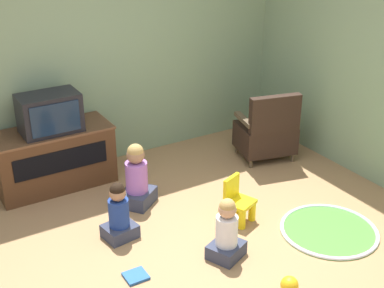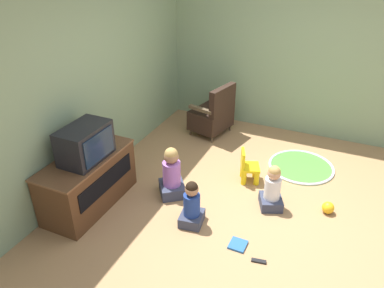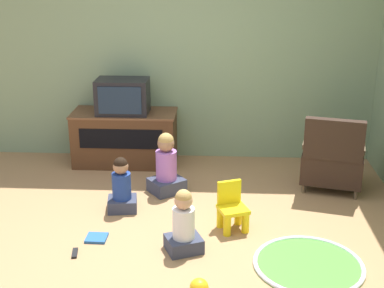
% 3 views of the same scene
% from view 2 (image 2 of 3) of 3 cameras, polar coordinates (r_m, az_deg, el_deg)
% --- Properties ---
extents(ground_plane, '(30.00, 30.00, 0.00)m').
position_cam_2_polar(ground_plane, '(4.62, 10.75, -10.04)').
color(ground_plane, '#9E754C').
extents(wall_back, '(5.40, 0.12, 2.63)m').
position_cam_2_polar(wall_back, '(4.68, -17.37, 8.27)').
color(wall_back, gray).
rests_on(wall_back, ground_plane).
extents(wall_right, '(0.12, 5.37, 2.63)m').
position_cam_2_polar(wall_right, '(6.10, 20.63, 12.46)').
color(wall_right, gray).
rests_on(wall_right, ground_plane).
extents(tv_cabinet, '(1.24, 0.55, 0.65)m').
position_cam_2_polar(tv_cabinet, '(4.63, -15.52, -5.38)').
color(tv_cabinet, '#4C2D19').
rests_on(tv_cabinet, ground_plane).
extents(television, '(0.61, 0.39, 0.41)m').
position_cam_2_polar(television, '(4.34, -15.95, 0.11)').
color(television, black).
rests_on(television, tv_cabinet).
extents(black_armchair, '(0.74, 0.65, 0.85)m').
position_cam_2_polar(black_armchair, '(6.10, 3.22, 4.49)').
color(black_armchair, brown).
rests_on(black_armchair, ground_plane).
extents(yellow_kid_chair, '(0.32, 0.31, 0.45)m').
position_cam_2_polar(yellow_kid_chair, '(5.02, 8.58, -3.70)').
color(yellow_kid_chair, yellow).
rests_on(yellow_kid_chair, ground_plane).
extents(play_mat, '(0.92, 0.92, 0.04)m').
position_cam_2_polar(play_mat, '(5.54, 16.30, -3.33)').
color(play_mat, green).
rests_on(play_mat, ground_plane).
extents(child_watching_left, '(0.37, 0.35, 0.57)m').
position_cam_2_polar(child_watching_left, '(4.57, 12.13, -6.79)').
color(child_watching_left, '#33384C').
rests_on(child_watching_left, ground_plane).
extents(child_watching_center, '(0.32, 0.29, 0.56)m').
position_cam_2_polar(child_watching_center, '(4.23, -0.04, -9.39)').
color(child_watching_center, '#33384C').
rests_on(child_watching_center, ground_plane).
extents(child_watching_right, '(0.45, 0.44, 0.67)m').
position_cam_2_polar(child_watching_right, '(4.66, -3.11, -4.70)').
color(child_watching_right, '#33384C').
rests_on(child_watching_right, ground_plane).
extents(toy_ball, '(0.14, 0.14, 0.14)m').
position_cam_2_polar(toy_ball, '(4.76, 20.02, -9.10)').
color(toy_ball, yellow).
rests_on(toy_ball, ground_plane).
extents(book, '(0.19, 0.18, 0.02)m').
position_cam_2_polar(book, '(4.14, 7.01, -14.99)').
color(book, '#235699').
rests_on(book, ground_plane).
extents(remote_control, '(0.07, 0.16, 0.02)m').
position_cam_2_polar(remote_control, '(4.01, 10.14, -17.15)').
color(remote_control, black).
rests_on(remote_control, ground_plane).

